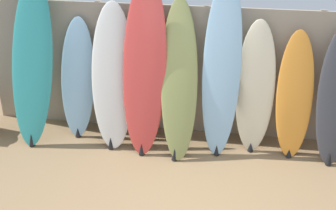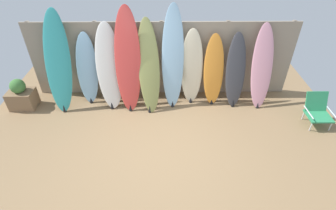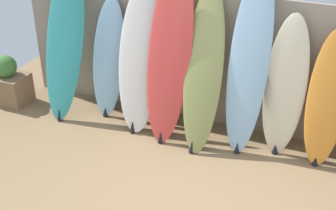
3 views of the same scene
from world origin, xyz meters
name	(u,v)px [view 1 (image 1 of 3)]	position (x,y,z in m)	size (l,w,h in m)	color
fence_back	(205,72)	(0.00, 2.01, 0.90)	(6.08, 0.11, 1.80)	gray
surfboard_teal_0	(32,64)	(-2.23, 1.52, 1.07)	(0.60, 0.78, 2.16)	teal
surfboard_skyblue_1	(78,79)	(-1.70, 1.73, 0.80)	(0.50, 0.47, 1.62)	#8CB7D6
surfboard_white_2	(113,77)	(-1.16, 1.58, 0.93)	(0.64, 0.72, 1.87)	white
surfboard_red_3	(144,68)	(-0.72, 1.53, 1.10)	(0.57, 0.73, 2.22)	#D13D38
surfboard_olive_4	(179,80)	(-0.28, 1.52, 0.96)	(0.57, 0.90, 1.95)	olive
surfboard_skyblue_5	(222,70)	(0.24, 1.61, 1.11)	(0.49, 0.57, 2.25)	#8CB7D6
surfboard_cream_6	(255,88)	(0.68, 1.71, 0.85)	(0.50, 0.42, 1.71)	beige
surfboard_orange_7	(295,96)	(1.17, 1.66, 0.79)	(0.47, 0.46, 1.61)	orange
surfboard_charcoal_8	(335,100)	(1.65, 1.60, 0.81)	(0.44, 0.56, 1.64)	#38383D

